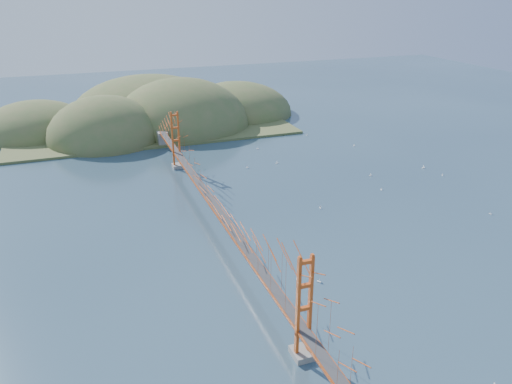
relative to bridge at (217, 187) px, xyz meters
name	(u,v)px	position (x,y,z in m)	size (l,w,h in m)	color
ground	(219,230)	(0.00, -0.18, -7.01)	(320.00, 320.00, 0.00)	#2B4457
bridge	(217,187)	(0.00, 0.00, 0.00)	(2.20, 94.40, 12.00)	gray
far_headlands	(156,122)	(2.21, 68.33, -7.01)	(84.00, 58.00, 25.00)	brown
sailboat_12	(258,149)	(19.73, 35.58, -6.85)	(0.64, 0.60, 0.72)	white
sailboat_0	(320,208)	(18.29, 1.52, -6.86)	(0.54, 0.56, 0.63)	white
sailboat_5	(381,189)	(32.54, 4.91, -6.88)	(0.46, 0.49, 0.55)	white
sailboat_11	(490,213)	(43.41, -10.25, -6.87)	(0.52, 0.52, 0.58)	white
sailboat_7	(370,175)	(34.63, 11.93, -6.86)	(0.56, 0.46, 0.64)	white
sailboat_17	(423,167)	(47.23, 11.97, -6.85)	(0.63, 0.51, 0.74)	white
sailboat_15	(307,135)	(35.15, 41.82, -6.86)	(0.59, 0.59, 0.67)	white
sailboat_8	(354,145)	(41.65, 30.09, -6.87)	(0.52, 0.47, 0.59)	white
sailboat_3	(277,163)	(20.10, 25.01, -6.85)	(0.62, 0.54, 0.71)	white
sailboat_16	(247,167)	(13.39, 24.72, -6.86)	(0.65, 0.65, 0.68)	white
sailboat_10	(319,281)	(7.85, -18.61, -6.86)	(0.65, 0.65, 0.69)	white
sailboat_9	(442,175)	(48.03, 7.13, -6.87)	(0.52, 0.52, 0.56)	white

